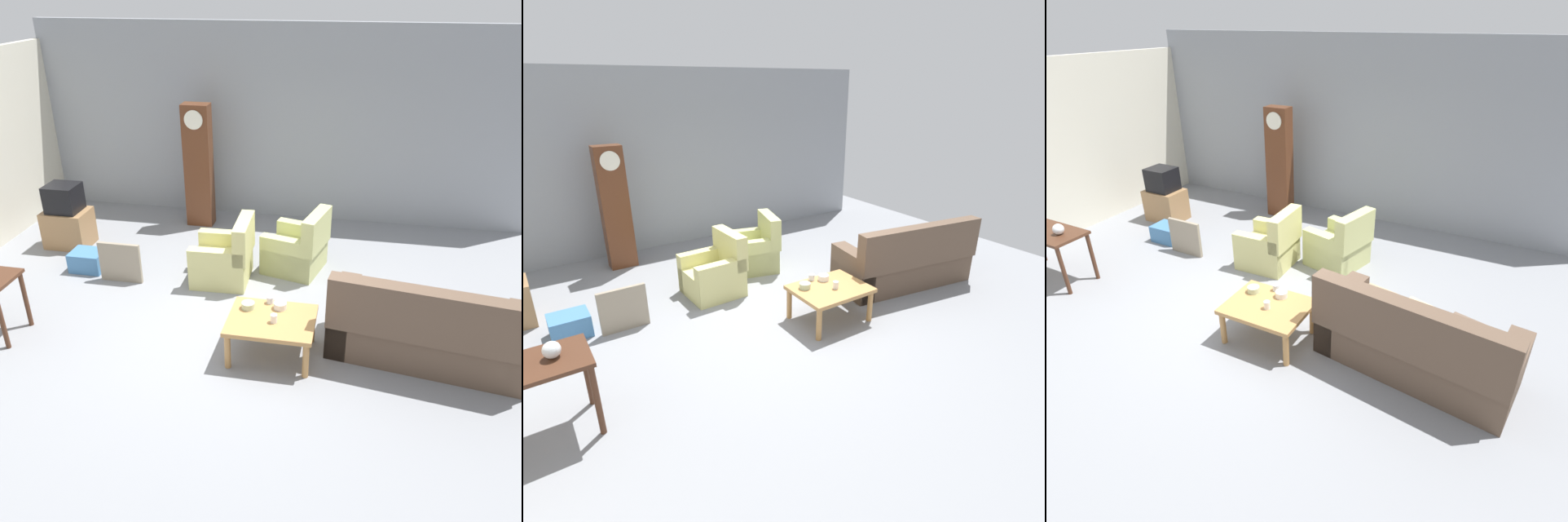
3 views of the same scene
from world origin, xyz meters
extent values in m
plane|color=gray|center=(0.00, 0.00, 0.00)|extent=(10.40, 10.40, 0.00)
cube|color=gray|center=(0.00, 3.60, 1.60)|extent=(8.40, 0.16, 3.20)
cube|color=beige|center=(-4.20, 0.40, 1.44)|extent=(0.12, 6.40, 2.88)
cube|color=brown|center=(2.23, -0.19, 0.22)|extent=(2.20, 1.13, 0.44)
cube|color=brown|center=(2.18, -0.55, 0.74)|extent=(2.11, 0.50, 0.60)
cube|color=brown|center=(3.15, -0.32, 0.34)|extent=(0.36, 0.87, 0.68)
cube|color=brown|center=(1.31, -0.06, 0.34)|extent=(0.36, 0.87, 0.68)
cube|color=brown|center=(2.71, -0.21, 0.62)|extent=(0.38, 0.21, 0.36)
cube|color=#C6B284|center=(2.23, -0.14, 0.62)|extent=(0.38, 0.23, 0.36)
cube|color=#9E8966|center=(1.76, -0.07, 0.62)|extent=(0.38, 0.20, 0.36)
cube|color=#CCC67A|center=(-0.44, 1.07, 0.20)|extent=(0.79, 0.79, 0.40)
cube|color=#CCC67A|center=(-0.12, 1.09, 0.66)|extent=(0.21, 0.77, 0.52)
cube|color=#CCC67A|center=(-0.45, 1.37, 0.30)|extent=(0.77, 0.19, 0.60)
cube|color=#CCC67A|center=(-0.43, 0.77, 0.30)|extent=(0.77, 0.19, 0.60)
cube|color=#BFC37B|center=(0.52, 1.58, 0.20)|extent=(0.92, 0.92, 0.40)
cube|color=#BFC37B|center=(0.83, 1.50, 0.66)|extent=(0.36, 0.78, 0.52)
cube|color=#BFC37B|center=(0.59, 1.87, 0.30)|extent=(0.78, 0.34, 0.60)
cube|color=#BFC37B|center=(0.44, 1.29, 0.30)|extent=(0.78, 0.34, 0.60)
cube|color=#B27F47|center=(0.54, -0.48, 0.45)|extent=(0.96, 0.76, 0.05)
cylinder|color=#B27F47|center=(0.12, -0.80, 0.21)|extent=(0.07, 0.07, 0.43)
cylinder|color=#B27F47|center=(0.96, -0.80, 0.21)|extent=(0.07, 0.07, 0.43)
cylinder|color=#B27F47|center=(0.12, -0.16, 0.21)|extent=(0.07, 0.07, 0.43)
cylinder|color=#B27F47|center=(0.96, -0.16, 0.21)|extent=(0.07, 0.07, 0.43)
cylinder|color=#472819|center=(-2.46, -0.94, 0.36)|extent=(0.06, 0.06, 0.73)
cylinder|color=#472819|center=(-2.46, -0.47, 0.36)|extent=(0.06, 0.06, 0.73)
cube|color=#562D19|center=(-1.28, 2.92, 1.02)|extent=(0.44, 0.28, 2.04)
cylinder|color=silver|center=(-1.28, 2.77, 1.82)|extent=(0.30, 0.02, 0.30)
cube|color=#997047|center=(-3.08, 1.70, 0.29)|extent=(0.68, 0.52, 0.58)
cube|color=black|center=(-3.08, 1.70, 0.79)|extent=(0.48, 0.44, 0.42)
cube|color=gray|center=(-1.80, 0.76, 0.29)|extent=(0.60, 0.05, 0.58)
cube|color=teal|center=(-2.42, 0.99, 0.14)|extent=(0.47, 0.38, 0.29)
sphere|color=silver|center=(-2.70, -0.70, 0.85)|extent=(0.15, 0.15, 0.15)
cylinder|color=white|center=(0.58, -0.55, 0.52)|extent=(0.07, 0.07, 0.10)
cylinder|color=silver|center=(0.47, -0.17, 0.52)|extent=(0.08, 0.08, 0.08)
cylinder|color=white|center=(0.60, -0.26, 0.51)|extent=(0.15, 0.15, 0.08)
cylinder|color=#B2C69E|center=(0.24, -0.32, 0.51)|extent=(0.15, 0.15, 0.07)
camera|label=1|loc=(1.35, -5.34, 3.78)|focal=37.09mm
camera|label=2|loc=(-2.76, -4.37, 2.95)|focal=29.73mm
camera|label=3|loc=(2.89, -4.02, 3.39)|focal=30.23mm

